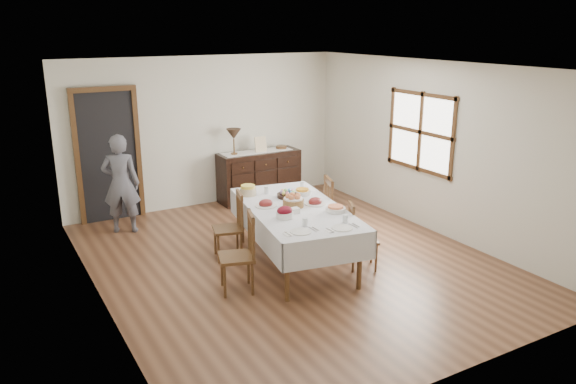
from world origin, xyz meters
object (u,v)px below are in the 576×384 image
chair_left_far (231,225)px  sideboard (259,176)px  dining_table (295,214)px  chair_right_near (360,235)px  chair_left_near (241,252)px  table_lamp (234,135)px  chair_right_far (337,212)px  person (121,181)px

chair_left_far → sideboard: bearing=159.5°
dining_table → chair_left_far: 0.93m
chair_left_far → chair_right_near: bearing=63.4°
chair_left_near → table_lamp: (1.38, 3.19, 0.76)m
chair_left_near → chair_right_far: chair_right_far is taller
table_lamp → sideboard: bearing=-0.3°
dining_table → chair_right_near: chair_right_near is taller
chair_right_near → person: person is taller
dining_table → chair_right_far: (0.83, 0.22, -0.18)m
chair_left_near → chair_right_far: (1.80, 0.59, 0.03)m
chair_right_far → dining_table: bearing=123.8°
dining_table → chair_right_far: size_ratio=2.40×
dining_table → chair_right_far: 0.88m
dining_table → table_lamp: table_lamp is taller
person → chair_left_far: bearing=143.7°
chair_left_near → chair_left_far: chair_left_near is taller
dining_table → chair_right_near: bearing=-28.7°
dining_table → person: person is taller
chair_left_near → person: (-0.71, 2.74, 0.33)m
sideboard → table_lamp: 0.94m
chair_right_near → table_lamp: (-0.25, 3.36, 0.80)m
chair_left_near → chair_right_near: size_ratio=1.09×
chair_left_near → person: size_ratio=0.59×
chair_left_far → table_lamp: size_ratio=2.02×
chair_left_far → chair_right_far: chair_right_far is taller
chair_right_far → chair_right_near: bearing=-173.6°
chair_left_far → table_lamp: (1.07, 2.20, 0.78)m
chair_right_far → table_lamp: size_ratio=2.25×
chair_left_far → chair_right_near: chair_left_far is taller
person → chair_right_near: bearing=152.1°
chair_left_far → person: 2.07m
sideboard → dining_table: bearing=-107.7°
chair_left_near → chair_left_far: (0.32, 0.98, -0.02)m
chair_right_far → person: size_ratio=0.63×
dining_table → sideboard: 2.97m
chair_right_near → chair_right_far: chair_right_far is taller
sideboard → table_lamp: size_ratio=3.25×
chair_left_far → sideboard: chair_left_far is taller
sideboard → person: 2.65m
chair_left_far → chair_left_near: bearing=-3.2°
chair_left_near → chair_right_far: size_ratio=0.94×
chair_left_near → dining_table: bearing=128.2°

